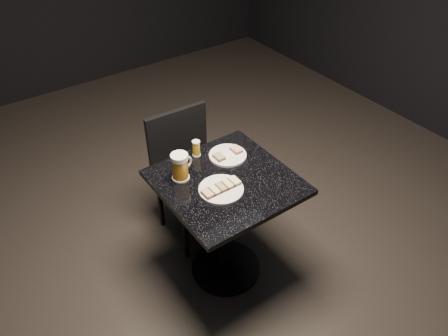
{
  "coord_description": "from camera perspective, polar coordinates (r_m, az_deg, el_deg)",
  "views": [
    {
      "loc": [
        -1.05,
        -1.47,
        2.27
      ],
      "look_at": [
        0.0,
        0.02,
        0.82
      ],
      "focal_mm": 35.0,
      "sensor_mm": 36.0,
      "label": 1
    }
  ],
  "objects": [
    {
      "name": "floor",
      "position": [
        2.91,
        0.23,
        -12.96
      ],
      "size": [
        6.0,
        6.0,
        0.0
      ],
      "primitive_type": "plane",
      "color": "black",
      "rests_on": "ground"
    },
    {
      "name": "plate_large",
      "position": [
        2.3,
        -0.37,
        -2.82
      ],
      "size": [
        0.24,
        0.24,
        0.01
      ],
      "primitive_type": "cylinder",
      "color": "white",
      "rests_on": "table"
    },
    {
      "name": "plate_small",
      "position": [
        2.53,
        0.49,
        1.66
      ],
      "size": [
        0.22,
        0.22,
        0.01
      ],
      "primitive_type": "cylinder",
      "color": "white",
      "rests_on": "table"
    },
    {
      "name": "table",
      "position": [
        2.53,
        0.26,
        -5.77
      ],
      "size": [
        0.7,
        0.7,
        0.75
      ],
      "color": "black",
      "rests_on": "floor"
    },
    {
      "name": "beer_mug",
      "position": [
        2.34,
        -5.73,
        0.21
      ],
      "size": [
        0.14,
        0.1,
        0.16
      ],
      "color": "white",
      "rests_on": "table"
    },
    {
      "name": "beer_tumbler",
      "position": [
        2.52,
        -3.65,
        2.59
      ],
      "size": [
        0.05,
        0.05,
        0.1
      ],
      "color": "silver",
      "rests_on": "table"
    },
    {
      "name": "chair",
      "position": [
        2.85,
        -4.7,
        -0.11
      ],
      "size": [
        0.43,
        0.43,
        0.88
      ],
      "color": "black",
      "rests_on": "floor"
    },
    {
      "name": "canapes_on_plate_large",
      "position": [
        2.29,
        -0.38,
        -2.52
      ],
      "size": [
        0.22,
        0.07,
        0.02
      ],
      "color": "#4C3521",
      "rests_on": "plate_large"
    },
    {
      "name": "canapes_on_plate_small",
      "position": [
        2.52,
        0.49,
        1.95
      ],
      "size": [
        0.17,
        0.07,
        0.02
      ],
      "color": "#4C3521",
      "rests_on": "plate_small"
    }
  ]
}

